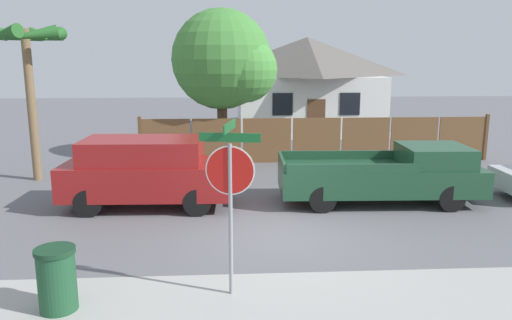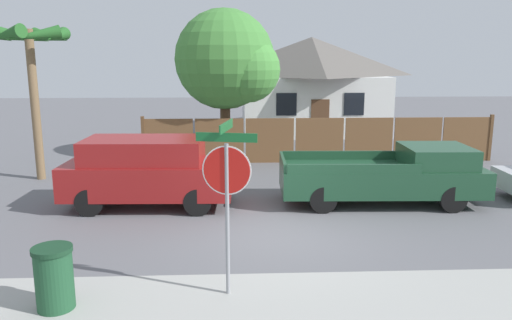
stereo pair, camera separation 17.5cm
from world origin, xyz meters
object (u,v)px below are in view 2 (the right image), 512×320
at_px(oak_tree, 229,62).
at_px(trash_bin, 54,278).
at_px(orange_pickup, 389,175).
at_px(palm_tree, 30,49).
at_px(stop_sign, 227,180).
at_px(red_suv, 148,170).
at_px(house, 311,83).

height_order(oak_tree, trash_bin, oak_tree).
height_order(orange_pickup, trash_bin, orange_pickup).
relative_size(palm_tree, orange_pickup, 0.90).
bearing_deg(stop_sign, trash_bin, -160.17).
relative_size(oak_tree, red_suv, 1.29).
height_order(house, orange_pickup, house).
distance_m(house, orange_pickup, 14.23).
relative_size(house, palm_tree, 1.60).
height_order(red_suv, trash_bin, red_suv).
distance_m(house, trash_bin, 21.16).
bearing_deg(palm_tree, red_suv, -38.61).
height_order(red_suv, orange_pickup, red_suv).
bearing_deg(house, palm_tree, -134.95).
height_order(oak_tree, orange_pickup, oak_tree).
height_order(red_suv, stop_sign, stop_sign).
relative_size(stop_sign, trash_bin, 2.84).
bearing_deg(stop_sign, house, 89.02).
relative_size(house, red_suv, 1.76).
height_order(house, palm_tree, house).
bearing_deg(red_suv, trash_bin, -93.92).
xyz_separation_m(red_suv, orange_pickup, (6.67, -0.01, -0.21)).
height_order(house, red_suv, house).
bearing_deg(trash_bin, red_suv, 84.13).
bearing_deg(stop_sign, red_suv, 124.51).
bearing_deg(palm_tree, trash_bin, -68.35).
distance_m(oak_tree, trash_bin, 12.83).
xyz_separation_m(house, red_suv, (-6.59, -14.10, -1.62)).
xyz_separation_m(house, orange_pickup, (0.07, -14.11, -1.83)).
xyz_separation_m(oak_tree, red_suv, (-2.20, -6.39, -2.83)).
bearing_deg(palm_tree, stop_sign, -53.46).
height_order(house, trash_bin, house).
xyz_separation_m(house, palm_tree, (-10.76, -10.78, 1.65)).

